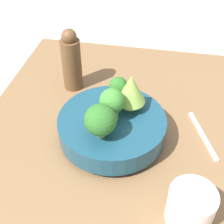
{
  "coord_description": "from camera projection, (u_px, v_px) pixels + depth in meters",
  "views": [
    {
      "loc": [
        -0.55,
        -0.06,
        0.6
      ],
      "look_at": [
        -0.03,
        0.04,
        0.13
      ],
      "focal_mm": 50.0,
      "sensor_mm": 36.0,
      "label": 1
    }
  ],
  "objects": [
    {
      "name": "pepper_mill",
      "position": [
        71.0,
        61.0,
        0.87
      ],
      "size": [
        0.06,
        0.06,
        0.18
      ],
      "color": "brown",
      "rests_on": "table"
    },
    {
      "name": "ground_plane",
      "position": [
        127.0,
        143.0,
        0.81
      ],
      "size": [
        6.0,
        6.0,
        0.0
      ],
      "primitive_type": "plane",
      "color": "#ADA89E"
    },
    {
      "name": "cup",
      "position": [
        190.0,
        207.0,
        0.58
      ],
      "size": [
        0.09,
        0.09,
        0.08
      ],
      "color": "silver",
      "rests_on": "table"
    },
    {
      "name": "broccoli_floret_right",
      "position": [
        118.0,
        88.0,
        0.75
      ],
      "size": [
        0.05,
        0.05,
        0.07
      ],
      "color": "#7AB256",
      "rests_on": "bowl"
    },
    {
      "name": "romanesco_piece_near",
      "position": [
        130.0,
        90.0,
        0.72
      ],
      "size": [
        0.07,
        0.07,
        0.09
      ],
      "color": "#7AB256",
      "rests_on": "bowl"
    },
    {
      "name": "bowl",
      "position": [
        112.0,
        127.0,
        0.75
      ],
      "size": [
        0.26,
        0.26,
        0.06
      ],
      "color": "navy",
      "rests_on": "table"
    },
    {
      "name": "broccoli_floret_center",
      "position": [
        112.0,
        103.0,
        0.7
      ],
      "size": [
        0.06,
        0.06,
        0.08
      ],
      "color": "#609347",
      "rests_on": "bowl"
    },
    {
      "name": "table",
      "position": [
        128.0,
        138.0,
        0.8
      ],
      "size": [
        0.84,
        0.76,
        0.04
      ],
      "color": "brown",
      "rests_on": "ground_plane"
    },
    {
      "name": "fork",
      "position": [
        203.0,
        135.0,
        0.77
      ],
      "size": [
        0.16,
        0.07,
        0.01
      ],
      "color": "silver",
      "rests_on": "table"
    },
    {
      "name": "broccoli_floret_left",
      "position": [
        101.0,
        120.0,
        0.66
      ],
      "size": [
        0.07,
        0.07,
        0.08
      ],
      "color": "#6BA34C",
      "rests_on": "bowl"
    }
  ]
}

